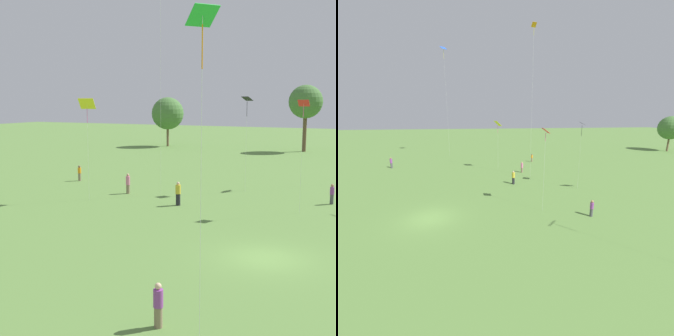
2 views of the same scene
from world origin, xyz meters
The scene contains 12 objects.
ground_plane centered at (0.00, 0.00, 0.00)m, with size 240.00×240.00×0.00m, color #5B843D.
tree_0 centered at (-30.44, 51.72, 5.78)m, with size 5.65×5.65×8.62m.
tree_1 centered at (-7.13, 53.11, 7.77)m, with size 5.24×5.24×10.47m.
person_0 centered at (-1.59, -8.89, 0.82)m, with size 0.37×0.37×1.64m.
person_1 centered at (-9.05, 9.17, 0.91)m, with size 0.47×0.47×1.82m.
person_3 centered at (-14.87, 11.52, 0.87)m, with size 0.37×0.37×1.74m.
person_4 centered at (1.50, 14.71, 0.80)m, with size 0.46×0.46×1.58m.
person_5 centered at (-22.57, 15.05, 0.79)m, with size 0.40×0.40×1.56m.
kite_1 centered at (-16.32, 7.83, 7.56)m, with size 1.45×1.27×8.12m.
kite_2 centered at (-0.21, 10.59, 7.46)m, with size 0.75×0.62×8.00m.
kite_5 centered at (0.64, -10.57, 9.67)m, with size 0.96×0.98×10.43m.
kite_6 centered at (-6.03, 16.83, 7.77)m, with size 1.00×0.96×8.30m.
Camera 1 is at (5.45, -22.72, 7.89)m, focal length 50.00 mm.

